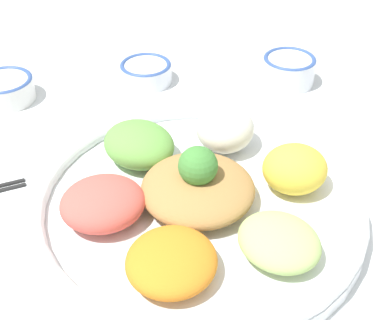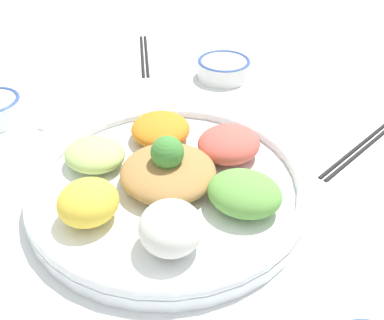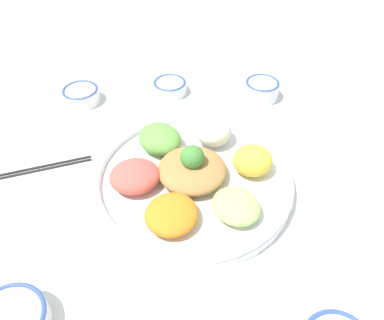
# 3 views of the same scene
# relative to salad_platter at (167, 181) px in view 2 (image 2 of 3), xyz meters

# --- Properties ---
(ground_plane) EXTENTS (2.40, 2.40, 0.00)m
(ground_plane) POSITION_rel_salad_platter_xyz_m (0.03, -0.00, -0.03)
(ground_plane) COLOR white
(salad_platter) EXTENTS (0.40, 0.40, 0.10)m
(salad_platter) POSITION_rel_salad_platter_xyz_m (0.00, 0.00, 0.00)
(salad_platter) COLOR white
(salad_platter) RESTS_ON ground_plane
(sauce_bowl_dark) EXTENTS (0.11, 0.11, 0.04)m
(sauce_bowl_dark) POSITION_rel_salad_platter_xyz_m (0.30, -0.26, -0.00)
(sauce_bowl_dark) COLOR white
(sauce_bowl_dark) RESTS_ON ground_plane
(chopsticks_pair_near) EXTENTS (0.22, 0.09, 0.01)m
(chopsticks_pair_near) POSITION_rel_salad_platter_xyz_m (0.47, -0.15, -0.02)
(chopsticks_pair_near) COLOR black
(chopsticks_pair_near) RESTS_ON ground_plane
(chopsticks_pair_far) EXTENTS (0.09, 0.22, 0.01)m
(chopsticks_pair_far) POSITION_rel_salad_platter_xyz_m (-0.04, -0.33, -0.02)
(chopsticks_pair_far) COLOR black
(chopsticks_pair_far) RESTS_ON ground_plane
(serving_spoon_main) EXTENTS (0.11, 0.10, 0.01)m
(serving_spoon_main) POSITION_rel_salad_platter_xyz_m (0.32, 0.08, -0.02)
(serving_spoon_main) COLOR beige
(serving_spoon_main) RESTS_ON ground_plane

